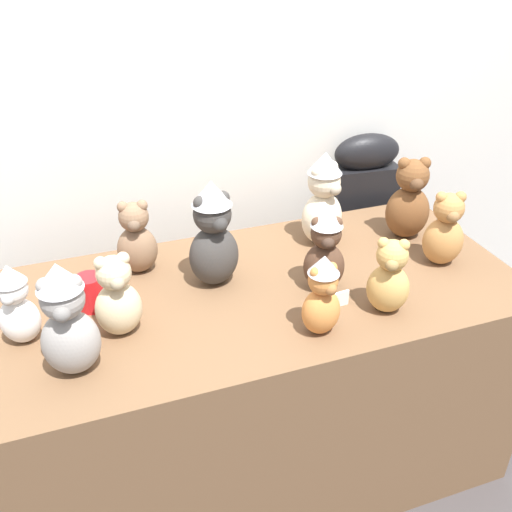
% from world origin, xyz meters
% --- Properties ---
extents(wall_back, '(7.00, 0.08, 2.60)m').
position_xyz_m(wall_back, '(0.00, 0.89, 1.30)').
color(wall_back, silver).
rests_on(wall_back, ground_plane).
extents(display_table, '(1.70, 0.79, 0.80)m').
position_xyz_m(display_table, '(0.00, 0.25, 0.40)').
color(display_table, brown).
rests_on(display_table, ground_plane).
extents(instrument_case, '(0.29, 0.14, 1.06)m').
position_xyz_m(instrument_case, '(0.67, 0.77, 0.54)').
color(instrument_case, black).
rests_on(instrument_case, ground_plane).
extents(teddy_bear_cream, '(0.19, 0.18, 0.34)m').
position_xyz_m(teddy_bear_cream, '(0.32, 0.46, 0.97)').
color(teddy_bear_cream, beige).
rests_on(teddy_bear_cream, display_table).
extents(teddy_bear_charcoal, '(0.18, 0.16, 0.35)m').
position_xyz_m(teddy_bear_charcoal, '(-0.11, 0.33, 0.97)').
color(teddy_bear_charcoal, '#383533').
rests_on(teddy_bear_charcoal, display_table).
extents(teddy_bear_ginger, '(0.13, 0.11, 0.25)m').
position_xyz_m(teddy_bear_ginger, '(0.10, -0.01, 0.92)').
color(teddy_bear_ginger, '#D17F3D').
rests_on(teddy_bear_ginger, display_table).
extents(teddy_bear_cocoa, '(0.15, 0.14, 0.28)m').
position_xyz_m(teddy_bear_cocoa, '(0.20, 0.18, 0.94)').
color(teddy_bear_cocoa, '#4C3323').
rests_on(teddy_bear_cocoa, display_table).
extents(teddy_bear_caramel, '(0.16, 0.15, 0.26)m').
position_xyz_m(teddy_bear_caramel, '(0.64, 0.19, 0.92)').
color(teddy_bear_caramel, '#B27A42').
rests_on(teddy_bear_caramel, display_table).
extents(teddy_bear_sand, '(0.14, 0.12, 0.25)m').
position_xyz_m(teddy_bear_sand, '(-0.43, 0.17, 0.92)').
color(teddy_bear_sand, '#CCB78E').
rests_on(teddy_bear_sand, display_table).
extents(teddy_bear_honey, '(0.16, 0.16, 0.24)m').
position_xyz_m(teddy_bear_honey, '(0.33, 0.01, 0.91)').
color(teddy_bear_honey, tan).
rests_on(teddy_bear_honey, display_table).
extents(teddy_bear_snow, '(0.14, 0.13, 0.25)m').
position_xyz_m(teddy_bear_snow, '(-0.69, 0.23, 0.92)').
color(teddy_bear_snow, white).
rests_on(teddy_bear_snow, display_table).
extents(teddy_bear_mocha, '(0.15, 0.13, 0.25)m').
position_xyz_m(teddy_bear_mocha, '(-0.33, 0.48, 0.92)').
color(teddy_bear_mocha, '#7F6047').
rests_on(teddy_bear_mocha, display_table).
extents(teddy_bear_ash, '(0.16, 0.14, 0.33)m').
position_xyz_m(teddy_bear_ash, '(-0.57, 0.05, 0.96)').
color(teddy_bear_ash, gray).
rests_on(teddy_bear_ash, display_table).
extents(teddy_bear_chestnut, '(0.19, 0.17, 0.31)m').
position_xyz_m(teddy_bear_chestnut, '(0.63, 0.39, 0.94)').
color(teddy_bear_chestnut, brown).
rests_on(teddy_bear_chestnut, display_table).
extents(party_cup_red, '(0.08, 0.08, 0.11)m').
position_xyz_m(party_cup_red, '(-0.50, 0.32, 0.85)').
color(party_cup_red, red).
rests_on(party_cup_red, display_table).
extents(name_card_front_left, '(0.07, 0.01, 0.05)m').
position_xyz_m(name_card_front_left, '(0.20, 0.08, 0.82)').
color(name_card_front_left, white).
rests_on(name_card_front_left, display_table).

